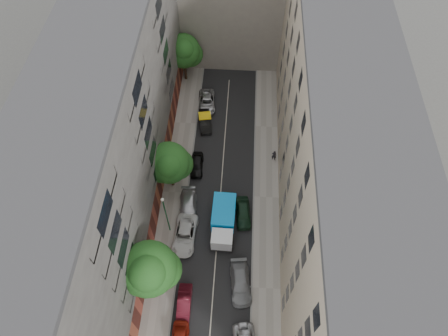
# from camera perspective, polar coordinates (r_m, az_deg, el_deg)

# --- Properties ---
(ground) EXTENTS (120.00, 120.00, 0.00)m
(ground) POSITION_cam_1_polar(r_m,az_deg,el_deg) (48.22, -0.51, -3.90)
(ground) COLOR #4C4C49
(ground) RESTS_ON ground
(road_surface) EXTENTS (8.00, 44.00, 0.02)m
(road_surface) POSITION_cam_1_polar(r_m,az_deg,el_deg) (48.21, -0.51, -3.90)
(road_surface) COLOR black
(road_surface) RESTS_ON ground
(sidewalk_left) EXTENTS (3.00, 44.00, 0.15)m
(sidewalk_left) POSITION_cam_1_polar(r_m,az_deg,el_deg) (48.68, -6.99, -3.49)
(sidewalk_left) COLOR gray
(sidewalk_left) RESTS_ON ground
(sidewalk_right) EXTENTS (3.00, 44.00, 0.15)m
(sidewalk_right) POSITION_cam_1_polar(r_m,az_deg,el_deg) (48.25, 6.04, -4.18)
(sidewalk_right) COLOR gray
(sidewalk_right) RESTS_ON ground
(building_left) EXTENTS (8.00, 44.00, 20.00)m
(building_left) POSITION_cam_1_polar(r_m,az_deg,el_deg) (41.89, -15.84, 3.96)
(building_left) COLOR #494744
(building_left) RESTS_ON ground
(building_right) EXTENTS (8.00, 44.00, 20.00)m
(building_right) POSITION_cam_1_polar(r_m,az_deg,el_deg) (40.88, 14.98, 2.50)
(building_right) COLOR tan
(building_right) RESTS_ON ground
(tarp_truck) EXTENTS (2.60, 6.21, 2.85)m
(tarp_truck) POSITION_cam_1_polar(r_m,az_deg,el_deg) (44.81, -0.11, -7.58)
(tarp_truck) COLOR black
(tarp_truck) RESTS_ON ground
(car_left_1) EXTENTS (1.40, 3.88, 1.27)m
(car_left_1) POSITION_cam_1_polar(r_m,az_deg,el_deg) (42.74, -5.70, -18.61)
(car_left_1) COLOR #4D0F1A
(car_left_1) RESTS_ON ground
(car_left_2) EXTENTS (2.69, 5.39, 1.47)m
(car_left_2) POSITION_cam_1_polar(r_m,az_deg,el_deg) (45.21, -5.63, -9.52)
(car_left_2) COLOR silver
(car_left_2) RESTS_ON ground
(car_left_3) EXTENTS (2.45, 5.08, 1.43)m
(car_left_3) POSITION_cam_1_polar(r_m,az_deg,el_deg) (46.81, -5.11, -5.54)
(car_left_3) COLOR #B4B4B9
(car_left_3) RESTS_ON ground
(car_left_4) EXTENTS (1.65, 3.87, 1.30)m
(car_left_4) POSITION_cam_1_polar(r_m,az_deg,el_deg) (49.93, -3.90, 0.46)
(car_left_4) COLOR black
(car_left_4) RESTS_ON ground
(car_left_5) EXTENTS (2.15, 4.36, 1.38)m
(car_left_5) POSITION_cam_1_polar(r_m,az_deg,el_deg) (54.23, -2.71, 6.70)
(car_left_5) COLOR black
(car_left_5) RESTS_ON ground
(car_left_6) EXTENTS (2.68, 4.98, 1.33)m
(car_left_6) POSITION_cam_1_polar(r_m,az_deg,el_deg) (56.65, -2.44, 9.44)
(car_left_6) COLOR #B1B2B6
(car_left_6) RESTS_ON ground
(car_right_1) EXTENTS (2.61, 5.15, 1.43)m
(car_right_1) POSITION_cam_1_polar(r_m,az_deg,el_deg) (43.08, 2.37, -16.09)
(car_right_1) COLOR slate
(car_right_1) RESTS_ON ground
(car_right_2) EXTENTS (2.13, 4.37, 1.43)m
(car_right_2) POSITION_cam_1_polar(r_m,az_deg,el_deg) (46.30, 2.76, -6.41)
(car_right_2) COLOR black
(car_right_2) RESTS_ON ground
(tree_near) EXTENTS (5.36, 5.09, 10.11)m
(tree_near) POSITION_cam_1_polar(r_m,az_deg,el_deg) (37.26, -10.48, -14.23)
(tree_near) COLOR #382619
(tree_near) RESTS_ON sidewalk_left
(tree_mid) EXTENTS (5.15, 4.85, 7.03)m
(tree_mid) POSITION_cam_1_polar(r_m,az_deg,el_deg) (45.45, -7.78, 0.54)
(tree_mid) COLOR #382619
(tree_mid) RESTS_ON sidewalk_left
(tree_far) EXTENTS (5.05, 4.74, 7.55)m
(tree_far) POSITION_cam_1_polar(r_m,az_deg,el_deg) (57.57, -5.74, 16.13)
(tree_far) COLOR #382619
(tree_far) RESTS_ON sidewalk_left
(lamp_post) EXTENTS (0.36, 0.36, 7.10)m
(lamp_post) POSITION_cam_1_polar(r_m,az_deg,el_deg) (42.50, -8.35, -6.24)
(lamp_post) COLOR #1B5F33
(lamp_post) RESTS_ON sidewalk_left
(pedestrian) EXTENTS (0.70, 0.53, 1.72)m
(pedestrian) POSITION_cam_1_polar(r_m,az_deg,el_deg) (50.60, 7.16, 1.79)
(pedestrian) COLOR black
(pedestrian) RESTS_ON sidewalk_right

